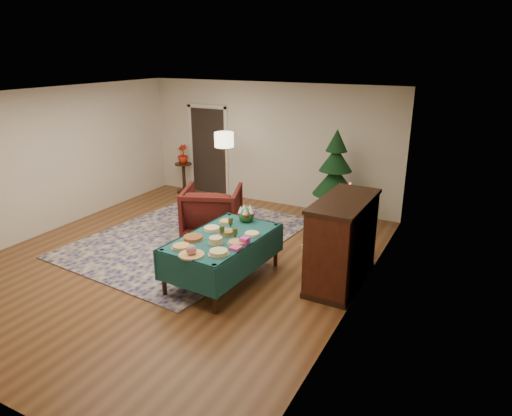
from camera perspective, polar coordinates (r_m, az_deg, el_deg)
The scene contains 26 objects.
room_shell at distance 7.37m, azimuth -10.36°, elevation 3.16°, with size 7.00×7.00×7.00m.
doorway at distance 11.09m, azimuth -5.95°, elevation 7.37°, with size 1.08×0.04×2.16m.
rug at distance 8.69m, azimuth -8.29°, elevation -3.61°, with size 3.20×4.20×0.02m, color #16144D.
buffet_table at distance 6.87m, azimuth -4.16°, elevation -4.65°, with size 1.20×1.91×0.72m.
platter_0 at distance 6.48m, azimuth -9.34°, elevation -4.79°, with size 0.28×0.28×0.04m.
platter_1 at distance 6.22m, azimuth -8.08°, elevation -5.41°, with size 0.35×0.35×0.15m.
platter_2 at distance 6.22m, azimuth -4.69°, elevation -5.56°, with size 0.30×0.30×0.06m.
platter_3 at distance 6.74m, azimuth -7.88°, elevation -3.73°, with size 0.33×0.33×0.05m.
platter_4 at distance 6.55m, azimuth -5.06°, elevation -4.09°, with size 0.22×0.22×0.10m.
platter_5 at distance 6.54m, azimuth -2.39°, elevation -4.34°, with size 0.29×0.29×0.04m.
platter_6 at distance 7.05m, azimuth -5.55°, elevation -2.60°, with size 0.28×0.28×0.05m.
platter_7 at distance 6.86m, azimuth -3.68°, elevation -3.09°, with size 0.27×0.27×0.07m.
platter_8 at distance 6.83m, azimuth -0.51°, elevation -3.27°, with size 0.25×0.25×0.04m.
platter_9 at distance 7.33m, azimuth -3.73°, elevation -1.71°, with size 0.24×0.24×0.04m.
goblet_0 at distance 7.10m, azimuth -3.20°, elevation -1.81°, with size 0.08×0.08×0.17m.
goblet_1 at distance 6.68m, azimuth -2.64°, elevation -3.15°, with size 0.08×0.08×0.17m.
goblet_2 at distance 6.78m, azimuth -4.28°, elevation -2.87°, with size 0.08×0.08×0.17m.
napkin_stack at distance 6.37m, azimuth -2.56°, elevation -5.02°, with size 0.14×0.14×0.04m, color #E13E8F.
gift_box at distance 6.52m, azimuth -1.42°, elevation -4.12°, with size 0.11×0.11×0.10m, color #D63BA3.
centerpiece at distance 7.34m, azimuth -1.23°, elevation -0.75°, with size 0.26×0.26×0.30m.
armchair at distance 8.56m, azimuth -5.50°, elevation -0.13°, with size 1.02×0.96×1.05m, color #41110E.
floor_lamp at distance 9.82m, azimuth -4.00°, elevation 7.93°, with size 0.41×0.41×1.69m.
side_table at distance 11.35m, azimuth -9.00°, elevation 3.68°, with size 0.41×0.41×0.73m.
potted_plant at distance 11.23m, azimuth -9.13°, elevation 6.16°, with size 0.26×0.46×0.26m, color #A91F0C.
christmas_tree at distance 9.16m, azimuth 9.79°, elevation 3.18°, with size 1.33×1.33×1.92m.
piano at distance 6.88m, azimuth 10.69°, elevation -4.25°, with size 0.75×1.54×1.32m.
Camera 1 is at (4.38, -5.58, 3.34)m, focal length 32.00 mm.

